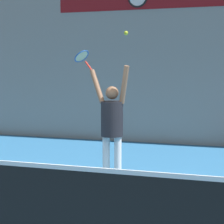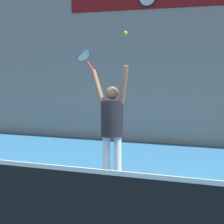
% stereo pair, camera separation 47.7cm
% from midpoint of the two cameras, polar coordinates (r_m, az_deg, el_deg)
% --- Properties ---
extents(ground_plane, '(18.00, 18.00, 0.00)m').
position_cam_midpoint_polar(ground_plane, '(5.82, -5.64, -13.86)').
color(ground_plane, teal).
extents(back_wall, '(18.00, 0.10, 5.00)m').
position_cam_midpoint_polar(back_wall, '(10.77, 5.59, 8.85)').
color(back_wall, gray).
rests_on(back_wall, ground_plane).
extents(court_net, '(8.32, 0.07, 1.06)m').
position_cam_midpoint_polar(court_net, '(4.64, -11.50, -12.73)').
color(court_net, '#333333').
rests_on(court_net, ground_plane).
extents(tennis_player, '(0.86, 0.48, 2.04)m').
position_cam_midpoint_polar(tennis_player, '(7.16, -1.93, -1.35)').
color(tennis_player, white).
rests_on(tennis_player, ground_plane).
extents(tennis_racket, '(0.42, 0.37, 0.39)m').
position_cam_midpoint_polar(tennis_racket, '(7.63, -6.01, 7.68)').
color(tennis_racket, red).
extents(tennis_ball, '(0.07, 0.07, 0.07)m').
position_cam_midpoint_polar(tennis_ball, '(6.95, -0.02, 11.05)').
color(tennis_ball, '#CCDB2D').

